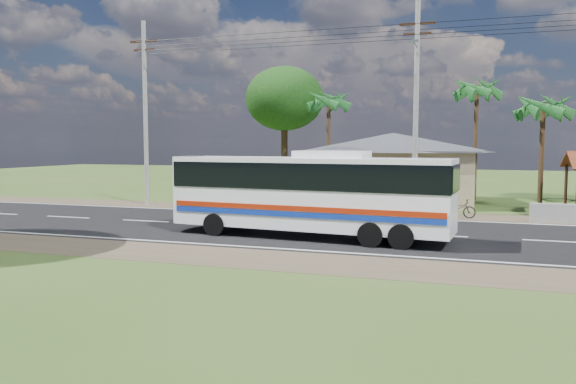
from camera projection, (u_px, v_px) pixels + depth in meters
The scene contains 10 objects.
ground at pixel (328, 230), 24.11m from camera, with size 120.00×120.00×0.00m, color #2E4719.
road at pixel (328, 230), 24.11m from camera, with size 120.00×16.00×0.03m.
house at pixel (393, 160), 35.87m from camera, with size 12.40×10.00×5.00m.
utility_poles at pixel (409, 104), 28.92m from camera, with size 32.80×2.22×11.00m.
palm_near at pixel (543, 108), 31.08m from camera, with size 2.80×2.80×6.70m.
palm_mid at pixel (477, 90), 36.30m from camera, with size 2.80×2.80×8.20m.
palm_far at pixel (329, 102), 39.92m from camera, with size 2.80×2.80×7.70m.
tree_behind_house at pixel (284, 99), 43.02m from camera, with size 6.00×6.00×9.61m.
coach_bus at pixel (310, 188), 22.07m from camera, with size 11.29×3.31×3.46m.
motorcycle at pixel (457, 208), 28.18m from camera, with size 0.64×1.82×0.96m, color black.
Camera 1 is at (5.82, -23.22, 3.75)m, focal length 35.00 mm.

